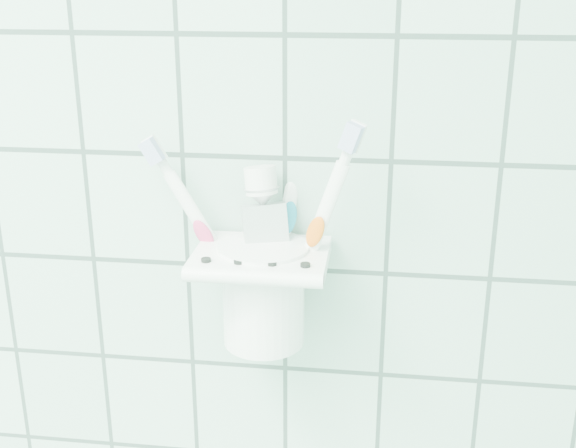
{
  "coord_description": "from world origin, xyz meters",
  "views": [
    {
      "loc": [
        0.75,
        0.57,
        1.52
      ],
      "look_at": [
        0.68,
        1.1,
        1.33
      ],
      "focal_mm": 45.0,
      "sensor_mm": 36.0,
      "label": 1
    }
  ],
  "objects_px": {
    "cup": "(264,290)",
    "toothbrush_orange": "(280,222)",
    "toothbrush_pink": "(260,222)",
    "toothbrush_blue": "(262,225)",
    "holder_bracket": "(262,258)",
    "toothpaste_tube": "(275,242)"
  },
  "relations": [
    {
      "from": "holder_bracket",
      "to": "cup",
      "type": "distance_m",
      "value": 0.03
    },
    {
      "from": "holder_bracket",
      "to": "cup",
      "type": "bearing_deg",
      "value": 79.05
    },
    {
      "from": "cup",
      "to": "toothbrush_blue",
      "type": "relative_size",
      "value": 0.45
    },
    {
      "from": "cup",
      "to": "toothbrush_blue",
      "type": "distance_m",
      "value": 0.07
    },
    {
      "from": "cup",
      "to": "toothbrush_orange",
      "type": "xyz_separation_m",
      "value": [
        0.01,
        0.01,
        0.06
      ]
    },
    {
      "from": "toothbrush_blue",
      "to": "toothbrush_orange",
      "type": "bearing_deg",
      "value": 37.05
    },
    {
      "from": "cup",
      "to": "toothbrush_blue",
      "type": "xyz_separation_m",
      "value": [
        0.0,
        -0.01,
        0.07
      ]
    },
    {
      "from": "holder_bracket",
      "to": "toothpaste_tube",
      "type": "bearing_deg",
      "value": 31.73
    },
    {
      "from": "cup",
      "to": "toothbrush_pink",
      "type": "bearing_deg",
      "value": 106.99
    },
    {
      "from": "toothbrush_orange",
      "to": "holder_bracket",
      "type": "bearing_deg",
      "value": -120.66
    },
    {
      "from": "cup",
      "to": "toothpaste_tube",
      "type": "relative_size",
      "value": 0.6
    },
    {
      "from": "holder_bracket",
      "to": "toothbrush_pink",
      "type": "xyz_separation_m",
      "value": [
        -0.0,
        0.02,
        0.03
      ]
    },
    {
      "from": "toothbrush_blue",
      "to": "toothbrush_orange",
      "type": "relative_size",
      "value": 1.02
    },
    {
      "from": "holder_bracket",
      "to": "toothbrush_blue",
      "type": "bearing_deg",
      "value": -73.85
    },
    {
      "from": "holder_bracket",
      "to": "toothbrush_pink",
      "type": "bearing_deg",
      "value": 101.94
    },
    {
      "from": "toothbrush_blue",
      "to": "toothbrush_orange",
      "type": "distance_m",
      "value": 0.02
    },
    {
      "from": "holder_bracket",
      "to": "cup",
      "type": "relative_size",
      "value": 1.23
    },
    {
      "from": "cup",
      "to": "toothbrush_orange",
      "type": "distance_m",
      "value": 0.06
    },
    {
      "from": "toothbrush_pink",
      "to": "toothpaste_tube",
      "type": "distance_m",
      "value": 0.02
    },
    {
      "from": "holder_bracket",
      "to": "toothbrush_pink",
      "type": "height_order",
      "value": "toothbrush_pink"
    },
    {
      "from": "toothbrush_blue",
      "to": "holder_bracket",
      "type": "bearing_deg",
      "value": 86.43
    },
    {
      "from": "toothbrush_pink",
      "to": "toothbrush_orange",
      "type": "height_order",
      "value": "toothbrush_orange"
    }
  ]
}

